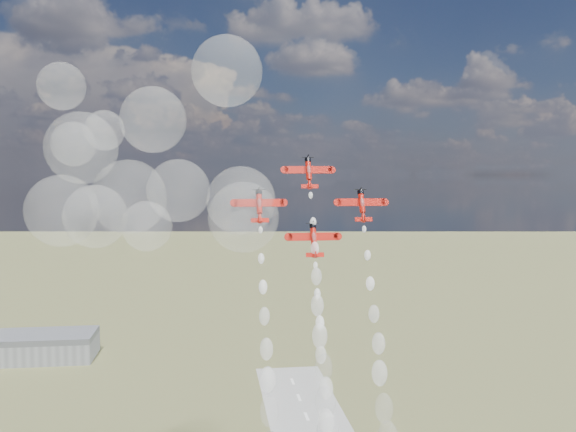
% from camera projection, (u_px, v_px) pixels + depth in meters
% --- Properties ---
extents(hangar, '(50.00, 28.00, 13.00)m').
position_uv_depth(hangar, '(44.00, 346.00, 307.38)').
color(hangar, gray).
rests_on(hangar, ground).
extents(plane_lead, '(12.71, 6.27, 8.48)m').
position_uv_depth(plane_lead, '(309.00, 172.00, 160.17)').
color(plane_lead, '#BC1309').
rests_on(plane_lead, ground).
extents(plane_left, '(12.71, 6.27, 8.48)m').
position_uv_depth(plane_left, '(259.00, 205.00, 155.05)').
color(plane_left, '#BC1309').
rests_on(plane_left, ground).
extents(plane_right, '(12.71, 6.27, 8.48)m').
position_uv_depth(plane_right, '(362.00, 205.00, 158.46)').
color(plane_right, '#BC1309').
rests_on(plane_right, ground).
extents(plane_slot, '(12.71, 6.27, 8.48)m').
position_uv_depth(plane_slot, '(314.00, 239.00, 153.35)').
color(plane_slot, '#BC1309').
rests_on(plane_slot, ground).
extents(smoke_trail_lead, '(5.14, 28.15, 56.01)m').
position_uv_depth(smoke_trail_lead, '(324.00, 380.00, 140.77)').
color(smoke_trail_lead, white).
rests_on(smoke_trail_lead, plane_lead).
extents(smoke_trail_left, '(5.14, 28.71, 55.33)m').
position_uv_depth(smoke_trail_left, '(270.00, 425.00, 135.75)').
color(smoke_trail_left, white).
rests_on(smoke_trail_left, plane_left).
extents(smoke_trail_right, '(5.14, 28.65, 55.41)m').
position_uv_depth(smoke_trail_right, '(386.00, 418.00, 139.02)').
color(smoke_trail_right, white).
rests_on(smoke_trail_right, plane_right).
extents(drifted_smoke_cloud, '(65.13, 38.78, 54.76)m').
position_uv_depth(drifted_smoke_cloud, '(152.00, 175.00, 158.32)').
color(drifted_smoke_cloud, white).
rests_on(drifted_smoke_cloud, ground).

